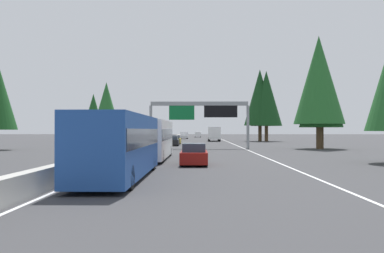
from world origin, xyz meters
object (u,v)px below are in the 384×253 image
object	(u,v)px
oncoming_near	(140,138)
conifer_right_mid	(319,80)
minivan_distant_b	(198,134)
conifer_left_mid	(106,106)
conifer_right_near	(321,90)
bus_far_right	(121,143)
conifer_left_far	(93,112)
bus_mid_right	(153,138)
sedan_far_left	(194,155)
box_truck_near_center	(214,133)
sedan_near_right	(173,141)
conifer_right_distant	(260,97)
conifer_right_far	(266,98)
sign_gantry_overhead	(201,111)
sedan_mid_left	(175,140)
pickup_mid_center	(184,135)

from	to	relation	value
oncoming_near	conifer_right_mid	xyz separation A→B (m)	(-35.31, -27.34, 7.88)
minivan_distant_b	conifer_left_mid	world-z (taller)	conifer_left_mid
conifer_right_near	bus_far_right	bearing A→B (deg)	148.97
conifer_left_far	bus_mid_right	bearing A→B (deg)	-161.39
sedan_far_left	minivan_distant_b	size ratio (longest dim) A/B	0.88
minivan_distant_b	oncoming_near	world-z (taller)	minivan_distant_b
box_truck_near_center	bus_mid_right	size ratio (longest dim) A/B	0.74
bus_mid_right	sedan_near_right	bearing A→B (deg)	0.20
bus_mid_right	conifer_right_distant	distance (m)	54.93
conifer_right_far	conifer_left_mid	bearing A→B (deg)	96.24
sedan_far_left	conifer_right_mid	distance (m)	28.99
oncoming_near	conifer_right_near	bearing A→B (deg)	38.72
bus_mid_right	conifer_right_near	world-z (taller)	conifer_right_near
sign_gantry_overhead	sedan_mid_left	bearing A→B (deg)	14.06
box_truck_near_center	sedan_mid_left	bearing A→B (deg)	158.02
sedan_mid_left	conifer_right_near	xyz separation A→B (m)	(-16.82, -19.28, 6.76)
oncoming_near	conifer_left_mid	xyz separation A→B (m)	(-5.55, 5.82, 6.48)
bus_far_right	oncoming_near	size ratio (longest dim) A/B	2.61
bus_mid_right	box_truck_near_center	bearing A→B (deg)	-7.50
sedan_far_left	conifer_right_near	xyz separation A→B (m)	(24.03, -15.68, 6.76)
conifer_right_near	conifer_right_distant	xyz separation A→B (m)	(33.30, 2.71, 1.60)
bus_mid_right	pickup_mid_center	bearing A→B (deg)	0.06
pickup_mid_center	conifer_right_mid	world-z (taller)	conifer_right_mid
box_truck_near_center	oncoming_near	world-z (taller)	box_truck_near_center
sedan_mid_left	conifer_right_far	bearing A→B (deg)	-48.38
pickup_mid_center	bus_mid_right	bearing A→B (deg)	-179.94
sedan_near_right	conifer_right_distant	size ratio (longest dim) A/B	0.30
sedan_far_left	conifer_left_mid	distance (m)	56.44
box_truck_near_center	oncoming_near	bearing A→B (deg)	89.66
bus_far_right	sedan_near_right	size ratio (longest dim) A/B	2.61
box_truck_near_center	bus_mid_right	bearing A→B (deg)	172.50
oncoming_near	bus_far_right	bearing A→B (deg)	7.33
sedan_near_right	pickup_mid_center	world-z (taller)	pickup_mid_center
oncoming_near	conifer_right_mid	distance (m)	45.35
conifer_right_far	pickup_mid_center	bearing A→B (deg)	36.61
conifer_right_far	box_truck_near_center	bearing A→B (deg)	79.64
sedan_far_left	sedan_near_right	xyz separation A→B (m)	(33.49, 3.54, 0.00)
minivan_distant_b	bus_far_right	bearing A→B (deg)	178.15
sedan_far_left	oncoming_near	world-z (taller)	same
bus_far_right	conifer_left_mid	bearing A→B (deg)	13.26
sedan_far_left	conifer_right_distant	world-z (taller)	conifer_right_distant
sedan_mid_left	conifer_left_mid	world-z (taller)	conifer_left_mid
box_truck_near_center	conifer_left_mid	bearing A→B (deg)	104.25
box_truck_near_center	minivan_distant_b	distance (m)	45.26
oncoming_near	conifer_right_far	distance (m)	27.57
sign_gantry_overhead	conifer_left_mid	bearing A→B (deg)	32.58
conifer_right_distant	box_truck_near_center	bearing A→B (deg)	82.42
bus_mid_right	sedan_mid_left	bearing A→B (deg)	0.25
pickup_mid_center	bus_mid_right	xyz separation A→B (m)	(-75.04, -0.08, 0.80)
conifer_left_mid	conifer_left_far	distance (m)	13.22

